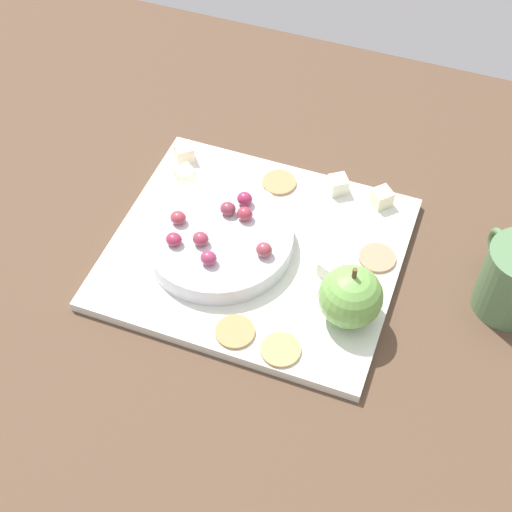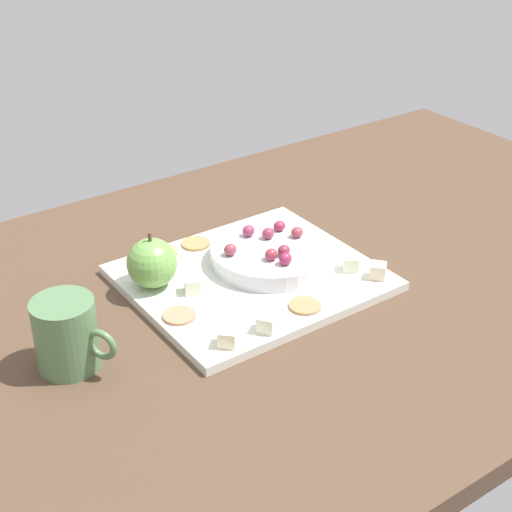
% 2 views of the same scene
% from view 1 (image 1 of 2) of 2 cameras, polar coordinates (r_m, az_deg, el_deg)
% --- Properties ---
extents(table, '(1.39, 0.81, 0.03)m').
position_cam_1_polar(table, '(0.92, -1.90, 1.25)').
color(table, '#503A2A').
rests_on(table, ground).
extents(platter, '(0.33, 0.29, 0.01)m').
position_cam_1_polar(platter, '(0.87, -0.01, 0.28)').
color(platter, silver).
rests_on(platter, table).
extents(serving_dish, '(0.17, 0.17, 0.02)m').
position_cam_1_polar(serving_dish, '(0.86, -2.91, 1.29)').
color(serving_dish, silver).
rests_on(serving_dish, platter).
extents(apple_whole, '(0.07, 0.07, 0.07)m').
position_cam_1_polar(apple_whole, '(0.79, 7.18, -3.08)').
color(apple_whole, '#6EA84B').
rests_on(apple_whole, platter).
extents(apple_stem, '(0.01, 0.01, 0.01)m').
position_cam_1_polar(apple_stem, '(0.76, 7.48, -1.29)').
color(apple_stem, brown).
rests_on(apple_stem, apple_whole).
extents(cheese_cube_0, '(0.03, 0.03, 0.02)m').
position_cam_1_polar(cheese_cube_0, '(0.84, 5.65, -0.98)').
color(cheese_cube_0, '#EBE7CE').
rests_on(cheese_cube_0, platter).
extents(cheese_cube_1, '(0.03, 0.03, 0.02)m').
position_cam_1_polar(cheese_cube_1, '(0.94, -5.42, 6.08)').
color(cheese_cube_1, white).
rests_on(cheese_cube_1, platter).
extents(cheese_cube_2, '(0.03, 0.03, 0.02)m').
position_cam_1_polar(cheese_cube_2, '(0.92, 9.52, 4.39)').
color(cheese_cube_2, '#F9EEC0').
rests_on(cheese_cube_2, platter).
extents(cheese_cube_3, '(0.03, 0.03, 0.02)m').
position_cam_1_polar(cheese_cube_3, '(0.93, 6.24, 5.40)').
color(cheese_cube_3, '#EAE8CB').
rests_on(cheese_cube_3, platter).
extents(cheese_cube_4, '(0.03, 0.03, 0.02)m').
position_cam_1_polar(cheese_cube_4, '(0.97, -5.46, 7.79)').
color(cheese_cube_4, '#F9E0BD').
rests_on(cheese_cube_4, platter).
extents(cracker_0, '(0.04, 0.04, 0.00)m').
position_cam_1_polar(cracker_0, '(0.80, -1.60, -5.76)').
color(cracker_0, '#AB824F').
rests_on(cracker_0, platter).
extents(cracker_1, '(0.04, 0.04, 0.00)m').
position_cam_1_polar(cracker_1, '(0.94, 1.76, 5.59)').
color(cracker_1, '#AD8152').
rests_on(cracker_1, platter).
extents(cracker_2, '(0.04, 0.04, 0.00)m').
position_cam_1_polar(cracker_2, '(0.87, 9.18, -0.14)').
color(cracker_2, tan).
rests_on(cracker_2, platter).
extents(cracker_3, '(0.04, 0.04, 0.00)m').
position_cam_1_polar(cracker_3, '(0.79, 1.88, -7.12)').
color(cracker_3, tan).
rests_on(cracker_3, platter).
extents(grape_0, '(0.02, 0.02, 0.02)m').
position_cam_1_polar(grape_0, '(0.87, -2.43, 3.68)').
color(grape_0, brown).
rests_on(grape_0, serving_dish).
extents(grape_1, '(0.02, 0.02, 0.02)m').
position_cam_1_polar(grape_1, '(0.88, -0.87, 4.35)').
color(grape_1, '#9B2950').
rests_on(grape_1, serving_dish).
extents(grape_2, '(0.02, 0.02, 0.02)m').
position_cam_1_polar(grape_2, '(0.84, -4.21, 1.30)').
color(grape_2, '#933348').
rests_on(grape_2, serving_dish).
extents(grape_3, '(0.02, 0.02, 0.02)m').
position_cam_1_polar(grape_3, '(0.83, 0.61, 0.48)').
color(grape_3, '#913B46').
rests_on(grape_3, serving_dish).
extents(grape_4, '(0.02, 0.02, 0.02)m').
position_cam_1_polar(grape_4, '(0.86, -5.92, 2.90)').
color(grape_4, '#9A3742').
rests_on(grape_4, serving_dish).
extents(grape_5, '(0.02, 0.02, 0.02)m').
position_cam_1_polar(grape_5, '(0.86, -0.85, 3.22)').
color(grape_5, '#953240').
rests_on(grape_5, serving_dish).
extents(grape_6, '(0.02, 0.02, 0.01)m').
position_cam_1_polar(grape_6, '(0.84, -6.25, 1.26)').
color(grape_6, '#972B45').
rests_on(grape_6, serving_dish).
extents(grape_7, '(0.02, 0.02, 0.02)m').
position_cam_1_polar(grape_7, '(0.82, -3.62, -0.16)').
color(grape_7, '#953455').
rests_on(grape_7, serving_dish).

